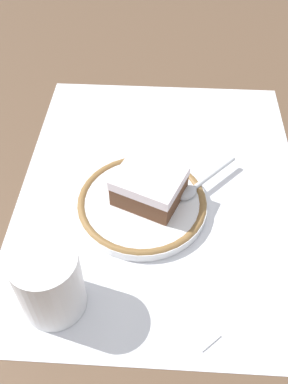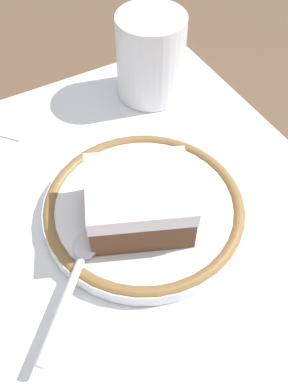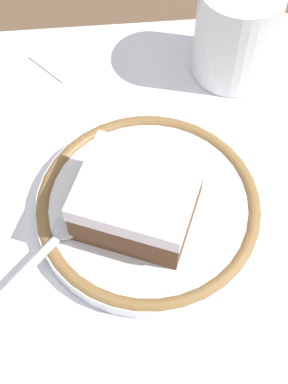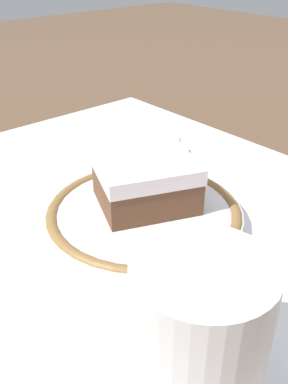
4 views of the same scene
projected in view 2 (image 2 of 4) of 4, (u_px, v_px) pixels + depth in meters
ground_plane at (140, 257)px, 0.41m from camera, size 2.40×2.40×0.00m
placemat at (140, 257)px, 0.41m from camera, size 0.54×0.43×0.00m
plate at (144, 209)px, 0.43m from camera, size 0.19×0.19×0.02m
cake_slice at (139, 200)px, 0.40m from camera, size 0.11×0.11×0.05m
spoon at (78, 265)px, 0.38m from camera, size 0.10×0.10×0.01m
cup at (151, 62)px, 0.53m from camera, size 0.08×0.08×0.10m
sugar_packet at (6, 125)px, 0.52m from camera, size 0.06×0.06×0.01m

